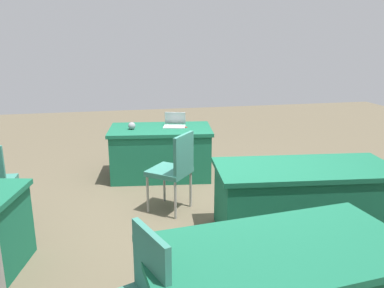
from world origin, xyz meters
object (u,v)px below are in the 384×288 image
(table_foreground, at_px, (161,152))
(table_back_left, at_px, (303,199))
(scissors_red, at_px, (182,127))
(laptop_silver, at_px, (175,124))
(yarn_ball, at_px, (132,126))
(chair_near_front, at_px, (174,167))

(table_foreground, distance_m, table_back_left, 2.42)
(table_foreground, relative_size, table_back_left, 0.82)
(table_foreground, height_order, scissors_red, scissors_red)
(table_back_left, distance_m, laptop_silver, 2.39)
(table_back_left, distance_m, scissors_red, 2.30)
(laptop_silver, distance_m, yarn_ball, 0.64)
(table_foreground, height_order, chair_near_front, chair_near_front)
(table_foreground, height_order, table_back_left, same)
(table_foreground, height_order, laptop_silver, laptop_silver)
(table_foreground, relative_size, yarn_ball, 15.26)
(table_back_left, xyz_separation_m, chair_near_front, (1.26, -0.80, 0.19))
(chair_near_front, relative_size, laptop_silver, 2.56)
(table_foreground, relative_size, chair_near_front, 1.64)
(table_foreground, distance_m, scissors_red, 0.49)
(table_back_left, relative_size, laptop_silver, 5.11)
(scissors_red, bearing_deg, chair_near_front, -62.85)
(table_foreground, bearing_deg, laptop_silver, -165.76)
(table_foreground, relative_size, scissors_red, 8.83)
(yarn_ball, height_order, scissors_red, yarn_ball)
(scissors_red, bearing_deg, table_back_left, -24.38)
(table_foreground, xyz_separation_m, table_back_left, (-1.26, 2.06, 0.00))
(laptop_silver, height_order, scissors_red, laptop_silver)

